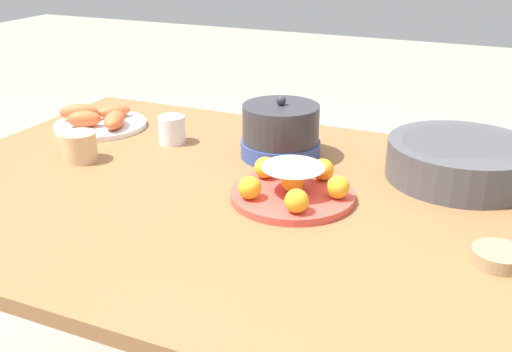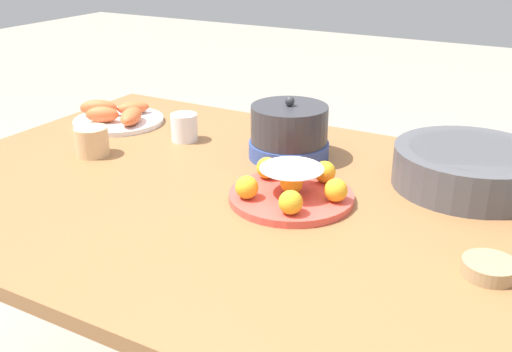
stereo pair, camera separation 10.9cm
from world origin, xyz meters
TOP-DOWN VIEW (x-y plane):
  - dining_table at (0.00, 0.00)m, footprint 1.39×1.03m
  - cake_plate at (0.17, 0.01)m, footprint 0.26×0.26m
  - serving_bowl at (0.48, 0.27)m, footprint 0.33×0.33m
  - sauce_bowl at (0.58, -0.09)m, footprint 0.09×0.09m
  - seafood_platter at (-0.51, 0.24)m, footprint 0.26×0.26m
  - cup_near at (-0.39, 0.01)m, footprint 0.08×0.08m
  - cup_far at (-0.25, 0.21)m, footprint 0.07×0.07m
  - warming_pot at (0.05, 0.24)m, footprint 0.20×0.20m

SIDE VIEW (x-z plane):
  - dining_table at x=0.00m, z-range 0.27..0.97m
  - sauce_bowl at x=0.58m, z-range 0.70..0.73m
  - seafood_platter at x=-0.51m, z-range 0.69..0.76m
  - cake_plate at x=0.17m, z-range 0.69..0.77m
  - cup_near at x=-0.39m, z-range 0.70..0.77m
  - cup_far at x=-0.25m, z-range 0.70..0.78m
  - serving_bowl at x=0.48m, z-range 0.71..0.79m
  - warming_pot at x=0.05m, z-range 0.69..0.85m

